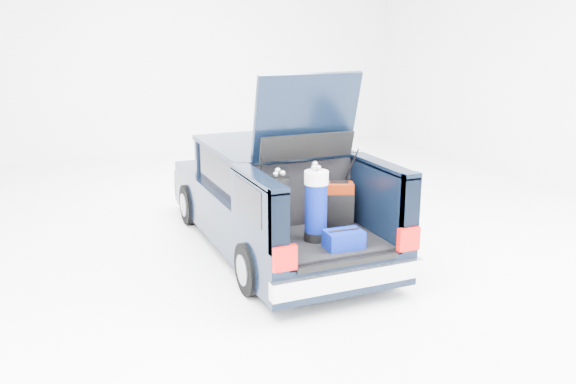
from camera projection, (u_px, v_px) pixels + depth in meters
name	position (u px, v px, depth m)	size (l,w,h in m)	color
ground	(274.00, 246.00, 8.52)	(14.00, 14.00, 0.00)	white
car	(271.00, 198.00, 8.43)	(1.87, 4.65, 2.47)	black
red_suitcase	(339.00, 205.00, 7.41)	(0.40, 0.34, 0.58)	#661703
black_golf_bag	(279.00, 210.00, 6.82)	(0.30, 0.31, 0.85)	black
blue_golf_bag	(316.00, 205.00, 6.90)	(0.35, 0.35, 0.92)	black
blue_duffel	(344.00, 239.00, 6.74)	(0.43, 0.29, 0.22)	#041167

